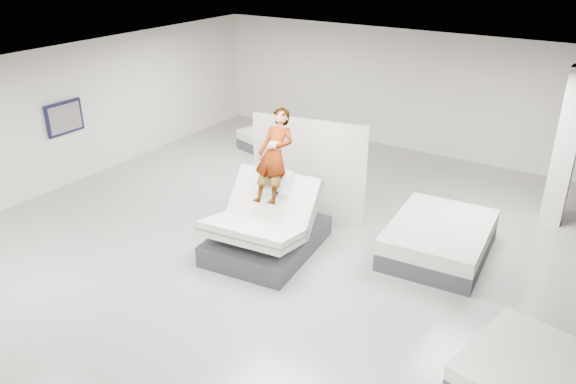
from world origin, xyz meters
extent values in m
plane|color=#A29F99|center=(0.00, 0.00, 0.00)|extent=(14.00, 14.00, 0.00)
plane|color=black|center=(0.00, 0.00, 3.20)|extent=(14.00, 14.00, 0.00)
cube|color=white|center=(0.00, 7.00, 1.60)|extent=(12.00, 0.04, 3.20)
cube|color=white|center=(-6.00, 0.00, 1.60)|extent=(0.04, 14.00, 3.20)
cube|color=#3B3B40|center=(-0.27, 0.40, 0.20)|extent=(1.90, 2.40, 0.39)
cube|color=silver|center=(-0.30, 0.66, 0.90)|extent=(1.76, 1.09, 1.01)
cube|color=slate|center=(-0.30, 0.66, 0.90)|extent=(1.77, 0.94, 0.89)
cube|color=silver|center=(-0.21, -0.12, 0.64)|extent=(1.79, 1.32, 0.49)
cube|color=slate|center=(-0.21, -0.12, 0.64)|extent=(1.81, 1.29, 0.29)
cube|color=silver|center=(-0.31, 0.73, 1.28)|extent=(0.65, 0.47, 0.44)
imported|color=slate|center=(-0.30, 0.70, 1.42)|extent=(0.83, 1.79, 1.26)
cube|color=black|center=(-0.05, 0.37, 1.20)|extent=(0.06, 0.15, 0.08)
cube|color=silver|center=(-0.29, 1.89, 1.07)|extent=(2.34, 0.53, 2.15)
cube|color=#3B3B40|center=(2.47, 1.97, 0.17)|extent=(1.84, 2.36, 0.34)
cube|color=silver|center=(2.47, 1.97, 0.48)|extent=(1.84, 2.36, 0.28)
cube|color=#3B3B40|center=(4.51, -0.70, 0.13)|extent=(1.61, 1.95, 0.26)
cube|color=silver|center=(4.51, -0.70, 0.37)|extent=(1.61, 1.95, 0.22)
cube|color=#3B3B40|center=(-3.01, 4.91, 0.14)|extent=(2.26, 1.92, 0.29)
cube|color=silver|center=(-3.01, 4.91, 0.41)|extent=(2.26, 1.92, 0.24)
cube|color=silver|center=(4.00, 4.50, 1.60)|extent=(0.40, 0.40, 3.20)
cube|color=black|center=(-5.94, 0.50, 1.60)|extent=(0.05, 0.95, 0.75)
cube|color=tan|center=(-5.91, 0.50, 1.60)|extent=(0.02, 0.82, 0.62)
camera|label=1|loc=(5.01, -7.09, 5.38)|focal=35.00mm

